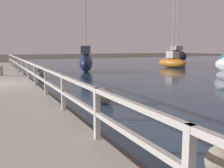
# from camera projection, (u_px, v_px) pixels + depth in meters

# --- Properties ---
(railing) EXTENTS (0.10, 32.50, 0.95)m
(railing) POSITION_uv_depth(u_px,v_px,m) (31.00, 69.00, 12.67)
(railing) COLOR beige
(railing) RESTS_ON dock_walkway
(boulder_near_dock) EXTENTS (0.64, 0.58, 0.48)m
(boulder_near_dock) POSITION_uv_depth(u_px,v_px,m) (42.00, 74.00, 16.63)
(boulder_near_dock) COLOR #666056
(boulder_near_dock) RESTS_ON ground
(boulder_water_edge) EXTENTS (0.60, 0.54, 0.45)m
(boulder_water_edge) POSITION_uv_depth(u_px,v_px,m) (40.00, 70.00, 20.40)
(boulder_water_edge) COLOR gray
(boulder_water_edge) RESTS_ON ground
(boulder_far_strip) EXTENTS (0.76, 0.68, 0.57)m
(boulder_far_strip) POSITION_uv_depth(u_px,v_px,m) (103.00, 96.00, 9.13)
(boulder_far_strip) COLOR gray
(boulder_far_strip) RESTS_ON ground
(mooring_bollard) EXTENTS (0.21, 0.21, 0.58)m
(mooring_bollard) POSITION_uv_depth(u_px,v_px,m) (1.00, 71.00, 15.65)
(mooring_bollard) COLOR gray
(mooring_bollard) RESTS_ON dock_walkway
(sailboat_navy) EXTENTS (2.32, 3.92, 7.36)m
(sailboat_navy) POSITION_uv_depth(u_px,v_px,m) (86.00, 61.00, 20.79)
(sailboat_navy) COLOR #192347
(sailboat_navy) RESTS_ON water_surface
(sailboat_orange) EXTENTS (1.85, 3.41, 6.25)m
(sailboat_orange) POSITION_uv_depth(u_px,v_px,m) (172.00, 62.00, 25.12)
(sailboat_orange) COLOR orange
(sailboat_orange) RESTS_ON water_surface
(sailboat_black) EXTENTS (1.62, 3.40, 8.46)m
(sailboat_black) POSITION_uv_depth(u_px,v_px,m) (176.00, 55.00, 33.32)
(sailboat_black) COLOR black
(sailboat_black) RESTS_ON water_surface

